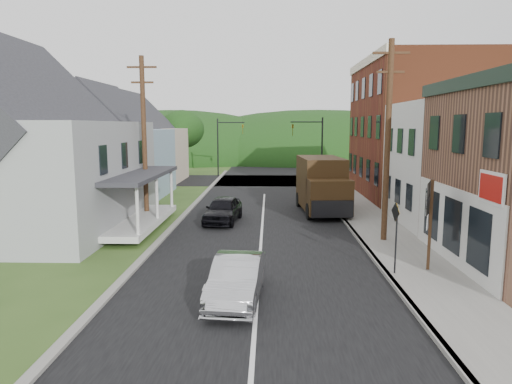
# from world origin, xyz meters

# --- Properties ---
(ground) EXTENTS (120.00, 120.00, 0.00)m
(ground) POSITION_xyz_m (0.00, 0.00, 0.00)
(ground) COLOR #2D4719
(ground) RESTS_ON ground
(road) EXTENTS (9.00, 90.00, 0.02)m
(road) POSITION_xyz_m (0.00, 10.00, 0.00)
(road) COLOR black
(road) RESTS_ON ground
(cross_road) EXTENTS (60.00, 9.00, 0.02)m
(cross_road) POSITION_xyz_m (0.00, 27.00, 0.00)
(cross_road) COLOR black
(cross_road) RESTS_ON ground
(sidewalk_right) EXTENTS (2.80, 55.00, 0.15)m
(sidewalk_right) POSITION_xyz_m (5.90, 8.00, 0.07)
(sidewalk_right) COLOR slate
(sidewalk_right) RESTS_ON ground
(curb_right) EXTENTS (0.20, 55.00, 0.15)m
(curb_right) POSITION_xyz_m (4.55, 8.00, 0.07)
(curb_right) COLOR slate
(curb_right) RESTS_ON ground
(curb_left) EXTENTS (0.30, 55.00, 0.12)m
(curb_left) POSITION_xyz_m (-4.65, 8.00, 0.06)
(curb_left) COLOR slate
(curb_left) RESTS_ON ground
(storefront_white) EXTENTS (8.00, 7.00, 6.50)m
(storefront_white) POSITION_xyz_m (11.30, 7.50, 3.25)
(storefront_white) COLOR silver
(storefront_white) RESTS_ON ground
(storefront_red) EXTENTS (8.00, 12.00, 10.00)m
(storefront_red) POSITION_xyz_m (11.30, 17.00, 5.00)
(storefront_red) COLOR brown
(storefront_red) RESTS_ON ground
(house_gray) EXTENTS (10.20, 12.24, 8.35)m
(house_gray) POSITION_xyz_m (-12.00, 6.00, 4.23)
(house_gray) COLOR gray
(house_gray) RESTS_ON ground
(house_blue) EXTENTS (7.14, 8.16, 7.28)m
(house_blue) POSITION_xyz_m (-11.00, 17.00, 3.69)
(house_blue) COLOR #839FB3
(house_blue) RESTS_ON ground
(house_cream) EXTENTS (7.14, 8.16, 7.28)m
(house_cream) POSITION_xyz_m (-11.50, 26.00, 3.69)
(house_cream) COLOR beige
(house_cream) RESTS_ON ground
(utility_pole_right) EXTENTS (1.60, 0.26, 9.00)m
(utility_pole_right) POSITION_xyz_m (5.60, 3.50, 4.66)
(utility_pole_right) COLOR #472D19
(utility_pole_right) RESTS_ON ground
(utility_pole_left) EXTENTS (1.60, 0.26, 9.00)m
(utility_pole_left) POSITION_xyz_m (-6.50, 8.00, 4.66)
(utility_pole_left) COLOR #472D19
(utility_pole_left) RESTS_ON ground
(traffic_signal_right) EXTENTS (2.87, 0.20, 6.00)m
(traffic_signal_right) POSITION_xyz_m (4.30, 23.50, 3.76)
(traffic_signal_right) COLOR black
(traffic_signal_right) RESTS_ON ground
(traffic_signal_left) EXTENTS (2.87, 0.20, 6.00)m
(traffic_signal_left) POSITION_xyz_m (-4.30, 30.50, 3.76)
(traffic_signal_left) COLOR black
(traffic_signal_left) RESTS_ON ground
(tree_left_c) EXTENTS (5.80, 5.80, 8.41)m
(tree_left_c) POSITION_xyz_m (-19.00, 20.00, 5.94)
(tree_left_c) COLOR #382616
(tree_left_c) RESTS_ON ground
(tree_left_d) EXTENTS (4.80, 4.80, 6.94)m
(tree_left_d) POSITION_xyz_m (-9.00, 32.00, 4.88)
(tree_left_d) COLOR #382616
(tree_left_d) RESTS_ON ground
(forested_ridge) EXTENTS (90.00, 30.00, 16.00)m
(forested_ridge) POSITION_xyz_m (0.00, 55.00, 0.00)
(forested_ridge) COLOR black
(forested_ridge) RESTS_ON ground
(silver_sedan) EXTENTS (1.71, 4.16, 1.34)m
(silver_sedan) POSITION_xyz_m (-0.60, -3.64, 0.67)
(silver_sedan) COLOR #B1B2B6
(silver_sedan) RESTS_ON ground
(dark_sedan) EXTENTS (2.12, 4.32, 1.42)m
(dark_sedan) POSITION_xyz_m (-2.17, 7.65, 0.71)
(dark_sedan) COLOR black
(dark_sedan) RESTS_ON ground
(delivery_van) EXTENTS (2.87, 6.17, 3.36)m
(delivery_van) POSITION_xyz_m (3.59, 10.67, 1.70)
(delivery_van) COLOR #301F0D
(delivery_van) RESTS_ON ground
(route_sign_cluster) EXTENTS (0.82, 1.74, 3.27)m
(route_sign_cluster) POSITION_xyz_m (6.08, -0.83, 2.27)
(route_sign_cluster) COLOR #472D19
(route_sign_cluster) RESTS_ON sidewalk_right
(warning_sign) EXTENTS (0.15, 0.70, 2.55)m
(warning_sign) POSITION_xyz_m (4.78, -1.33, 1.78)
(warning_sign) COLOR black
(warning_sign) RESTS_ON sidewalk_right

